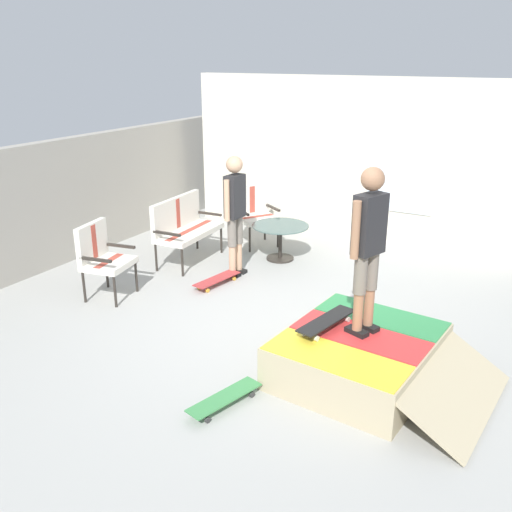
# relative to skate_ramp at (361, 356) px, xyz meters

# --- Properties ---
(ground_plane) EXTENTS (12.00, 12.00, 0.10)m
(ground_plane) POSITION_rel_skate_ramp_xyz_m (0.45, 1.27, -0.28)
(ground_plane) COLOR #A8A8A3
(back_wall_cinderblock) EXTENTS (9.00, 0.20, 1.91)m
(back_wall_cinderblock) POSITION_rel_skate_ramp_xyz_m (0.45, 5.27, 0.72)
(back_wall_cinderblock) COLOR #9E998E
(back_wall_cinderblock) RESTS_ON ground_plane
(house_facade) EXTENTS (0.23, 6.00, 2.79)m
(house_facade) POSITION_rel_skate_ramp_xyz_m (4.24, 1.76, 1.16)
(house_facade) COLOR silver
(house_facade) RESTS_ON ground_plane
(skate_ramp) EXTENTS (1.76, 2.14, 0.47)m
(skate_ramp) POSITION_rel_skate_ramp_xyz_m (0.00, 0.00, 0.00)
(skate_ramp) COLOR tan
(skate_ramp) RESTS_ON ground_plane
(patio_bench) EXTENTS (1.28, 0.63, 1.02)m
(patio_bench) POSITION_rel_skate_ramp_xyz_m (1.89, 3.62, 0.38)
(patio_bench) COLOR #2D2823
(patio_bench) RESTS_ON ground_plane
(patio_chair_near_house) EXTENTS (0.82, 0.80, 1.02)m
(patio_chair_near_house) POSITION_rel_skate_ramp_xyz_m (3.17, 3.07, 0.38)
(patio_chair_near_house) COLOR #2D2823
(patio_chair_near_house) RESTS_ON ground_plane
(patio_chair_by_wall) EXTENTS (0.71, 0.66, 1.02)m
(patio_chair_by_wall) POSITION_rel_skate_ramp_xyz_m (0.22, 3.74, 0.38)
(patio_chair_by_wall) COLOR #2D2823
(patio_chair_by_wall) RESTS_ON ground_plane
(patio_table) EXTENTS (0.90, 0.90, 0.57)m
(patio_table) POSITION_rel_skate_ramp_xyz_m (2.70, 2.32, 0.17)
(patio_table) COLOR #2D2823
(patio_table) RESTS_ON ground_plane
(person_watching) EXTENTS (0.48, 0.25, 1.77)m
(person_watching) POSITION_rel_skate_ramp_xyz_m (1.79, 2.60, 0.81)
(person_watching) COLOR black
(person_watching) RESTS_ON ground_plane
(person_skater) EXTENTS (0.46, 0.32, 1.68)m
(person_skater) POSITION_rel_skate_ramp_xyz_m (0.08, 0.04, 1.21)
(person_skater) COLOR black
(person_skater) RESTS_ON skate_ramp
(skateboard_by_bench) EXTENTS (0.82, 0.33, 0.10)m
(skateboard_by_bench) POSITION_rel_skate_ramp_xyz_m (1.30, 2.61, -0.15)
(skateboard_by_bench) COLOR #B23838
(skateboard_by_bench) RESTS_ON ground_plane
(skateboard_spare) EXTENTS (0.82, 0.40, 0.10)m
(skateboard_spare) POSITION_rel_skate_ramp_xyz_m (-1.12, 0.93, -0.15)
(skateboard_spare) COLOR #3F8C4C
(skateboard_spare) RESTS_ON ground_plane
(skateboard_on_ramp) EXTENTS (0.82, 0.36, 0.10)m
(skateboard_on_ramp) POSITION_rel_skate_ramp_xyz_m (-0.04, 0.38, 0.32)
(skateboard_on_ramp) COLOR black
(skateboard_on_ramp) RESTS_ON skate_ramp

